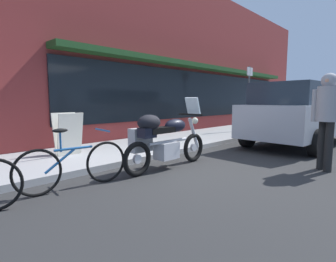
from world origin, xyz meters
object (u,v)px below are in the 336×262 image
at_px(touring_motorcycle, 162,138).
at_px(pedestrian_walking, 328,110).
at_px(parking_sign_pole, 249,93).
at_px(parked_bicycle, 74,165).
at_px(parked_minivan, 302,113).
at_px(sandwich_board_sign, 68,134).

relative_size(touring_motorcycle, pedestrian_walking, 1.20).
distance_m(pedestrian_walking, parking_sign_pole, 5.75).
bearing_deg(pedestrian_walking, touring_motorcycle, 131.64).
relative_size(touring_motorcycle, parking_sign_pole, 0.86).
distance_m(touring_motorcycle, parked_bicycle, 1.74).
bearing_deg(pedestrian_walking, parked_minivan, 24.29).
distance_m(parked_bicycle, parking_sign_pole, 8.28).
bearing_deg(parking_sign_pole, sandwich_board_sign, 175.16).
distance_m(parked_bicycle, parked_minivan, 6.70).
bearing_deg(parked_minivan, pedestrian_walking, -155.71).
relative_size(parked_minivan, parking_sign_pole, 1.91).
height_order(sandwich_board_sign, parking_sign_pole, parking_sign_pole).
xyz_separation_m(parked_bicycle, sandwich_board_sign, (0.86, 1.93, 0.22)).
bearing_deg(pedestrian_walking, parking_sign_pole, 40.94).
bearing_deg(parking_sign_pole, parked_minivan, -121.25).
xyz_separation_m(parked_minivan, pedestrian_walking, (-2.82, -1.27, 0.20)).
xyz_separation_m(parked_bicycle, pedestrian_walking, (3.75, -2.43, 0.78)).
height_order(touring_motorcycle, parked_minivan, parked_minivan).
bearing_deg(touring_motorcycle, parked_minivan, -11.78).
bearing_deg(parked_bicycle, touring_motorcycle, -4.92).
xyz_separation_m(parked_minivan, parking_sign_pole, (1.50, 2.48, 0.66)).
distance_m(touring_motorcycle, sandwich_board_sign, 2.25).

